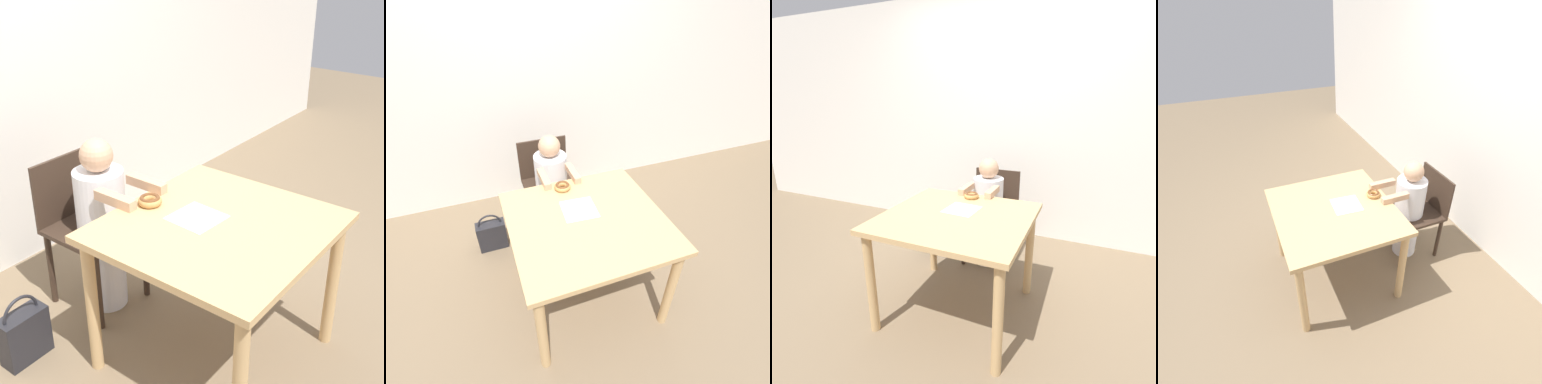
% 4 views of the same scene
% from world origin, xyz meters
% --- Properties ---
extents(ground_plane, '(12.00, 12.00, 0.00)m').
position_xyz_m(ground_plane, '(0.00, 0.00, 0.00)').
color(ground_plane, '#7A664C').
extents(dining_table, '(0.97, 0.93, 0.75)m').
position_xyz_m(dining_table, '(0.00, 0.00, 0.64)').
color(dining_table, tan).
rests_on(dining_table, ground_plane).
extents(chair, '(0.43, 0.44, 0.84)m').
position_xyz_m(chair, '(-0.03, 0.84, 0.46)').
color(chair, '#38281E').
rests_on(chair, ground_plane).
extents(child_figure, '(0.27, 0.48, 0.99)m').
position_xyz_m(child_figure, '(-0.03, 0.72, 0.49)').
color(child_figure, white).
rests_on(child_figure, ground_plane).
extents(donut, '(0.12, 0.12, 0.04)m').
position_xyz_m(donut, '(-0.04, 0.36, 0.77)').
color(donut, tan).
rests_on(donut, dining_table).
extents(napkin, '(0.23, 0.23, 0.00)m').
position_xyz_m(napkin, '(-0.01, 0.11, 0.75)').
color(napkin, white).
rests_on(napkin, dining_table).
extents(handbag, '(0.24, 0.11, 0.37)m').
position_xyz_m(handbag, '(-0.59, 0.73, 0.14)').
color(handbag, '#232328').
rests_on(handbag, ground_plane).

